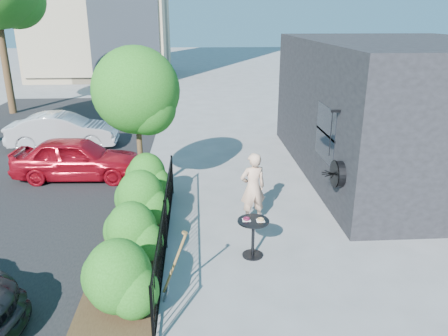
{
  "coord_description": "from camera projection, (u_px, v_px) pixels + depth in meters",
  "views": [
    {
      "loc": [
        -0.8,
        -8.27,
        4.69
      ],
      "look_at": [
        -0.16,
        1.61,
        1.2
      ],
      "focal_mm": 35.0,
      "sensor_mm": 36.0,
      "label": 1
    }
  ],
  "objects": [
    {
      "name": "shovel",
      "position": [
        173.0,
        270.0,
        7.42
      ],
      "size": [
        0.46,
        0.17,
        1.34
      ],
      "color": "brown",
      "rests_on": "ground"
    },
    {
      "name": "ground",
      "position": [
        236.0,
        245.0,
        9.39
      ],
      "size": [
        120.0,
        120.0,
        0.0
      ],
      "primitive_type": "plane",
      "color": "gray",
      "rests_on": "ground"
    },
    {
      "name": "woman",
      "position": [
        253.0,
        188.0,
        10.22
      ],
      "size": [
        0.7,
        0.54,
        1.71
      ],
      "primitive_type": "imported",
      "rotation": [
        0.0,
        0.0,
        3.37
      ],
      "color": "#D7A88B",
      "rests_on": "ground"
    },
    {
      "name": "shrubs",
      "position": [
        136.0,
        216.0,
        9.13
      ],
      "size": [
        1.1,
        5.6,
        1.24
      ],
      "color": "#1F5B14",
      "rests_on": "ground"
    },
    {
      "name": "fence",
      "position": [
        165.0,
        224.0,
        9.11
      ],
      "size": [
        0.05,
        6.05,
        1.1
      ],
      "color": "black",
      "rests_on": "ground"
    },
    {
      "name": "car_silver",
      "position": [
        63.0,
        131.0,
        16.09
      ],
      "size": [
        3.94,
        1.51,
        1.28
      ],
      "primitive_type": "imported",
      "rotation": [
        0.0,
        0.0,
        1.61
      ],
      "color": "silver",
      "rests_on": "ground"
    },
    {
      "name": "planting_bed",
      "position": [
        133.0,
        247.0,
        9.25
      ],
      "size": [
        1.3,
        6.0,
        0.08
      ],
      "primitive_type": "cube",
      "color": "#382616",
      "rests_on": "ground"
    },
    {
      "name": "car_red",
      "position": [
        77.0,
        158.0,
        13.04
      ],
      "size": [
        3.79,
        1.69,
        1.27
      ],
      "primitive_type": "imported",
      "rotation": [
        0.0,
        0.0,
        1.52
      ],
      "color": "#A80E1D",
      "rests_on": "ground"
    },
    {
      "name": "cafe_table",
      "position": [
        253.0,
        231.0,
        8.8
      ],
      "size": [
        0.64,
        0.64,
        0.86
      ],
      "rotation": [
        0.0,
        0.0,
        0.02
      ],
      "color": "black",
      "rests_on": "ground"
    },
    {
      "name": "patio_tree",
      "position": [
        139.0,
        96.0,
        10.93
      ],
      "size": [
        2.2,
        2.2,
        3.94
      ],
      "color": "#3F2B19",
      "rests_on": "ground"
    },
    {
      "name": "shop_building",
      "position": [
        403.0,
        108.0,
        13.29
      ],
      "size": [
        6.22,
        9.0,
        4.0
      ],
      "color": "black",
      "rests_on": "ground"
    }
  ]
}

